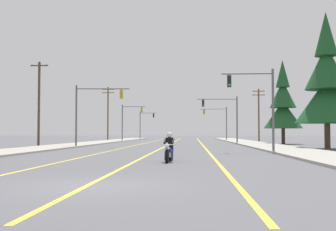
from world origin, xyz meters
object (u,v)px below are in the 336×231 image
traffic_signal_mid_left (129,117)px  conifer_tree_right_verge_far (283,105)px  traffic_signal_near_left (92,106)px  traffic_signal_near_right (258,98)px  utility_pole_left_near (39,102)px  traffic_signal_mid_right (225,112)px  traffic_signal_far_left (145,121)px  traffic_signal_far_right (219,118)px  motorcycle_with_rider (169,150)px  utility_pole_left_far (108,112)px  utility_pole_right_far (259,113)px  conifer_tree_right_verge_near (327,86)px

traffic_signal_mid_left → conifer_tree_right_verge_far: (22.26, -16.96, 0.87)m
traffic_signal_near_left → conifer_tree_right_verge_far: 25.02m
traffic_signal_near_right → utility_pole_left_near: utility_pole_left_near is taller
traffic_signal_mid_right → traffic_signal_far_left: same height
traffic_signal_near_left → traffic_signal_far_left: 52.90m
traffic_signal_far_right → traffic_signal_far_left: (-15.59, 15.36, -0.08)m
motorcycle_with_rider → utility_pole_left_near: 29.36m
motorcycle_with_rider → utility_pole_left_far: 61.87m
traffic_signal_far_right → traffic_signal_far_left: bearing=135.4°
traffic_signal_near_right → utility_pole_left_near: (-21.60, 13.54, 0.74)m
traffic_signal_far_right → utility_pole_left_far: (-21.05, 1.04, 1.38)m
utility_pole_left_far → traffic_signal_mid_left: bearing=-59.2°
traffic_signal_near_left → traffic_signal_mid_right: 20.12m
traffic_signal_mid_right → utility_pole_left_near: 23.62m
utility_pole_left_far → traffic_signal_near_left: bearing=-81.1°
traffic_signal_near_left → utility_pole_left_near: utility_pole_left_near is taller
traffic_signal_near_left → traffic_signal_far_right: same height
utility_pole_left_near → utility_pole_right_far: 39.01m
conifer_tree_right_verge_near → conifer_tree_right_verge_far: 16.07m
utility_pole_left_near → conifer_tree_right_verge_far: 29.71m
utility_pole_left_far → conifer_tree_right_verge_far: 37.89m
utility_pole_right_far → traffic_signal_mid_right: bearing=-112.7°
utility_pole_left_near → conifer_tree_right_verge_near: conifer_tree_right_verge_near is taller
traffic_signal_near_left → traffic_signal_near_right: bearing=-34.3°
utility_pole_right_far → traffic_signal_far_right: bearing=131.9°
motorcycle_with_rider → utility_pole_right_far: (12.41, 51.80, 4.19)m
traffic_signal_far_left → utility_pole_left_far: size_ratio=0.61×
utility_pole_left_far → utility_pole_right_far: bearing=-16.4°
conifer_tree_right_verge_near → traffic_signal_near_right: bearing=-136.2°
traffic_signal_mid_right → utility_pole_right_far: bearing=67.3°
utility_pole_left_far → conifer_tree_right_verge_far: (27.61, -25.95, -0.57)m
traffic_signal_mid_left → traffic_signal_far_left: bearing=89.7°
motorcycle_with_rider → utility_pole_left_near: utility_pole_left_near is taller
conifer_tree_right_verge_far → traffic_signal_near_right: bearing=-106.1°
motorcycle_with_rider → traffic_signal_mid_right: size_ratio=0.35×
traffic_signal_far_right → conifer_tree_right_verge_far: conifer_tree_right_verge_far is taller
traffic_signal_near_right → utility_pole_right_far: utility_pole_right_far is taller
motorcycle_with_rider → traffic_signal_near_left: (-8.89, 21.26, 3.54)m
traffic_signal_near_right → traffic_signal_far_left: size_ratio=1.00×
motorcycle_with_rider → traffic_signal_near_left: bearing=112.7°
traffic_signal_mid_right → traffic_signal_mid_left: same height
traffic_signal_near_right → traffic_signal_mid_left: size_ratio=1.00×
motorcycle_with_rider → traffic_signal_near_right: 13.06m
traffic_signal_near_right → conifer_tree_right_verge_far: size_ratio=0.58×
utility_pole_right_far → conifer_tree_right_verge_far: size_ratio=0.83×
traffic_signal_mid_right → utility_pole_left_near: utility_pole_left_near is taller
motorcycle_with_rider → conifer_tree_right_verge_near: size_ratio=0.18×
motorcycle_with_rider → traffic_signal_far_left: 74.84m
utility_pole_left_far → traffic_signal_near_right: bearing=-66.7°
traffic_signal_mid_right → utility_pole_left_far: 31.96m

